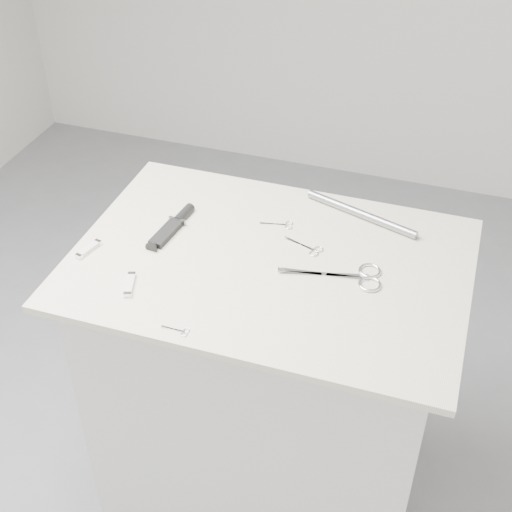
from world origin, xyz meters
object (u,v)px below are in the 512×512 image
(plinth, at_px, (268,385))
(pocket_knife_a, at_px, (89,249))
(pocket_knife_b, at_px, (130,284))
(metal_rail, at_px, (361,214))
(embroidery_scissors_a, at_px, (309,248))
(tiny_scissors, at_px, (179,331))
(embroidery_scissors_b, at_px, (282,225))
(sheathed_knife, at_px, (174,225))
(large_shears, at_px, (353,276))

(plinth, distance_m, pocket_knife_a, 0.67)
(pocket_knife_b, bearing_deg, metal_rail, -63.53)
(embroidery_scissors_a, bearing_deg, metal_rail, 81.06)
(tiny_scissors, bearing_deg, embroidery_scissors_b, 78.57)
(metal_rail, bearing_deg, tiny_scissors, -117.48)
(embroidery_scissors_b, bearing_deg, pocket_knife_b, -139.23)
(embroidery_scissors_a, bearing_deg, pocket_knife_a, -141.60)
(embroidery_scissors_b, distance_m, pocket_knife_b, 0.45)
(sheathed_knife, bearing_deg, plinth, -94.82)
(plinth, bearing_deg, metal_rail, 55.36)
(large_shears, distance_m, metal_rail, 0.26)
(sheathed_knife, height_order, pocket_knife_a, sheathed_knife)
(plinth, xyz_separation_m, embroidery_scissors_b, (-0.02, 0.16, 0.47))
(plinth, relative_size, metal_rail, 2.67)
(embroidery_scissors_b, height_order, pocket_knife_a, pocket_knife_a)
(plinth, height_order, embroidery_scissors_a, embroidery_scissors_a)
(embroidery_scissors_a, relative_size, tiny_scissors, 1.66)
(embroidery_scissors_b, distance_m, tiny_scissors, 0.48)
(embroidery_scissors_b, height_order, metal_rail, metal_rail)
(large_shears, height_order, pocket_knife_a, pocket_knife_a)
(embroidery_scissors_a, height_order, embroidery_scissors_b, same)
(pocket_knife_a, bearing_deg, tiny_scissors, -106.40)
(large_shears, relative_size, pocket_knife_a, 3.08)
(large_shears, bearing_deg, pocket_knife_a, 178.06)
(embroidery_scissors_a, relative_size, embroidery_scissors_b, 1.22)
(pocket_knife_a, bearing_deg, embroidery_scissors_b, -44.54)
(plinth, distance_m, embroidery_scissors_b, 0.50)
(large_shears, height_order, embroidery_scissors_b, large_shears)
(plinth, relative_size, pocket_knife_b, 10.37)
(plinth, bearing_deg, tiny_scissors, -110.63)
(embroidery_scissors_b, relative_size, metal_rail, 0.27)
(embroidery_scissors_b, xyz_separation_m, pocket_knife_b, (-0.28, -0.36, 0.00))
(plinth, xyz_separation_m, tiny_scissors, (-0.12, -0.31, 0.47))
(sheathed_knife, bearing_deg, pocket_knife_a, 141.62)
(embroidery_scissors_a, height_order, sheathed_knife, sheathed_knife)
(plinth, distance_m, pocket_knife_b, 0.59)
(embroidery_scissors_b, height_order, pocket_knife_b, pocket_knife_b)
(plinth, xyz_separation_m, pocket_knife_a, (-0.45, -0.11, 0.47))
(embroidery_scissors_a, xyz_separation_m, metal_rail, (0.10, 0.18, 0.01))
(large_shears, distance_m, sheathed_knife, 0.51)
(embroidery_scissors_b, relative_size, tiny_scissors, 1.36)
(tiny_scissors, xyz_separation_m, pocket_knife_a, (-0.34, 0.20, 0.00))
(plinth, xyz_separation_m, sheathed_knife, (-0.29, 0.06, 0.48))
(large_shears, xyz_separation_m, pocket_knife_a, (-0.67, -0.11, 0.00))
(large_shears, xyz_separation_m, metal_rail, (-0.04, 0.26, 0.01))
(embroidery_scissors_a, height_order, pocket_knife_a, pocket_knife_a)
(large_shears, bearing_deg, metal_rail, 86.56)
(large_shears, relative_size, tiny_scissors, 3.83)
(large_shears, height_order, pocket_knife_b, pocket_knife_b)
(embroidery_scissors_b, distance_m, sheathed_knife, 0.29)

